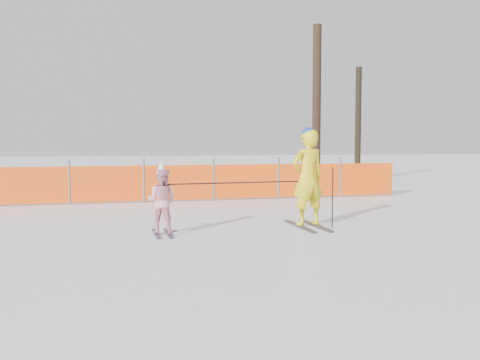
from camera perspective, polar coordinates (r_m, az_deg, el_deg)
ground at (r=9.50m, az=0.76°, el=-6.23°), size 120.00×120.00×0.00m
adult at (r=10.75m, az=7.24°, el=0.29°), size 0.77×1.60×2.00m
child at (r=9.92m, az=-8.36°, el=-2.17°), size 0.71×1.03×1.37m
ski_poles at (r=10.36m, az=3.01°, el=-0.79°), size 3.27×0.22×1.21m
safety_fence at (r=15.22m, az=-14.64°, el=-0.39°), size 17.82×0.06×1.25m
tree_trunks at (r=22.04m, az=9.69°, el=7.13°), size 2.87×1.85×6.25m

